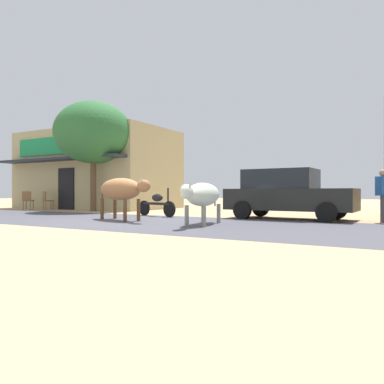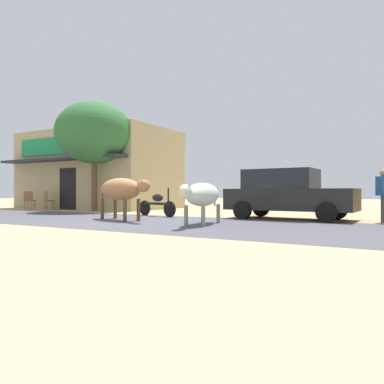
{
  "view_description": "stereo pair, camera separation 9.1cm",
  "coord_description": "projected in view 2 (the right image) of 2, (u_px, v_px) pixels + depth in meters",
  "views": [
    {
      "loc": [
        7.61,
        -9.08,
        0.9
      ],
      "look_at": [
        1.72,
        1.32,
        0.89
      ],
      "focal_mm": 35.09,
      "sensor_mm": 36.0,
      "label": 1
    },
    {
      "loc": [
        7.69,
        -9.03,
        0.9
      ],
      "look_at": [
        1.72,
        1.32,
        0.89
      ],
      "focal_mm": 35.09,
      "sensor_mm": 36.0,
      "label": 2
    }
  ],
  "objects": [
    {
      "name": "cafe_chair_by_doorway",
      "position": [
        29.0,
        199.0,
        18.98
      ],
      "size": [
        0.6,
        0.6,
        0.92
      ],
      "color": "brown",
      "rests_on": "ground"
    },
    {
      "name": "roadside_tree",
      "position": [
        94.0,
        133.0,
        17.47
      ],
      "size": [
        3.59,
        3.59,
        5.09
      ],
      "color": "brown",
      "rests_on": "ground"
    },
    {
      "name": "cow_near_brown",
      "position": [
        121.0,
        190.0,
        11.8
      ],
      "size": [
        2.74,
        1.37,
        1.33
      ],
      "color": "#9C693E",
      "rests_on": "ground"
    },
    {
      "name": "cow_far_dark",
      "position": [
        202.0,
        195.0,
        10.17
      ],
      "size": [
        1.0,
        2.66,
        1.14
      ],
      "color": "silver",
      "rests_on": "ground"
    },
    {
      "name": "cafe_chair_near_tree",
      "position": [
        48.0,
        199.0,
        18.96
      ],
      "size": [
        0.57,
        0.57,
        0.92
      ],
      "color": "brown",
      "rests_on": "ground"
    },
    {
      "name": "asphalt_road",
      "position": [
        123.0,
        221.0,
        11.67
      ],
      "size": [
        72.0,
        5.27,
        0.0
      ],
      "primitive_type": "cube",
      "color": "#4C4B54",
      "rests_on": "ground"
    },
    {
      "name": "parked_motorcycle",
      "position": [
        157.0,
        204.0,
        13.75
      ],
      "size": [
        1.94,
        0.59,
        1.03
      ],
      "color": "black",
      "rests_on": "ground"
    },
    {
      "name": "pedestrian_by_shop",
      "position": [
        384.0,
        191.0,
        10.92
      ],
      "size": [
        0.42,
        0.61,
        1.56
      ],
      "color": "#3F3F47",
      "rests_on": "ground"
    },
    {
      "name": "parked_hatchback_car",
      "position": [
        287.0,
        194.0,
        12.31
      ],
      "size": [
        4.15,
        1.93,
        1.64
      ],
      "color": "black",
      "rests_on": "ground"
    },
    {
      "name": "storefront_left_cafe",
      "position": [
        99.0,
        170.0,
        21.12
      ],
      "size": [
        8.46,
        5.65,
        4.2
      ],
      "color": "tan",
      "rests_on": "ground"
    },
    {
      "name": "ground",
      "position": [
        123.0,
        221.0,
        11.67
      ],
      "size": [
        80.0,
        80.0,
        0.0
      ],
      "primitive_type": "plane",
      "color": "tan"
    }
  ]
}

